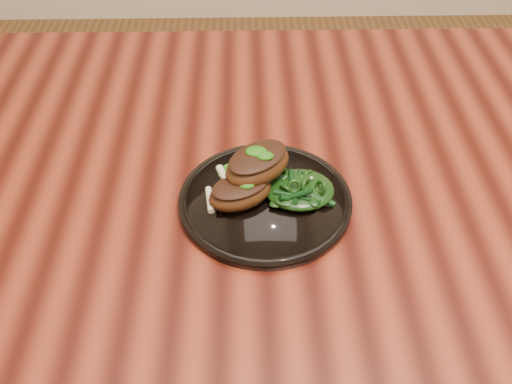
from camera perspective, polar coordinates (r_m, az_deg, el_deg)
desk at (r=0.99m, az=16.89°, el=0.31°), size 1.60×0.80×0.75m
plate at (r=0.80m, az=0.93°, el=-0.85°), size 0.24×0.24×0.01m
lamb_chop_front at (r=0.77m, az=-1.63°, el=0.07°), size 0.11×0.09×0.04m
lamb_chop_back at (r=0.78m, az=0.11°, el=2.83°), size 0.12×0.12×0.05m
herb_smear at (r=0.83m, az=-1.26°, el=2.01°), size 0.08×0.05×0.00m
greens_heap at (r=0.79m, az=4.39°, el=0.59°), size 0.10×0.09×0.04m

